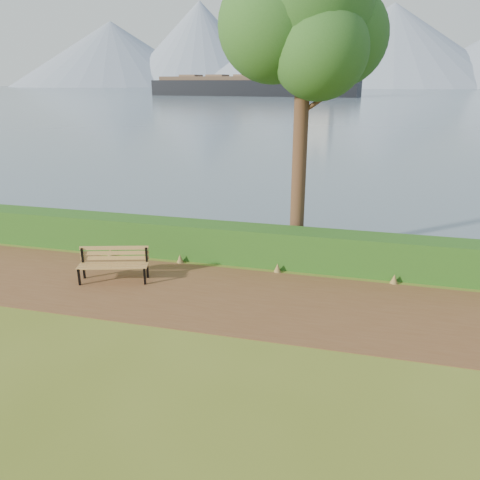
# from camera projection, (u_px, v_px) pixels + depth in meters

# --- Properties ---
(ground) EXTENTS (140.00, 140.00, 0.00)m
(ground) POSITION_uv_depth(u_px,v_px,m) (193.00, 299.00, 10.67)
(ground) COLOR #54631C
(ground) RESTS_ON ground
(path) EXTENTS (40.00, 3.40, 0.01)m
(path) POSITION_uv_depth(u_px,v_px,m) (197.00, 293.00, 10.94)
(path) COLOR brown
(path) RESTS_ON ground
(hedge) EXTENTS (32.00, 0.85, 1.00)m
(hedge) POSITION_uv_depth(u_px,v_px,m) (224.00, 242.00, 12.89)
(hedge) COLOR #1F4814
(hedge) RESTS_ON ground
(water) EXTENTS (700.00, 510.00, 0.00)m
(water) POSITION_uv_depth(u_px,v_px,m) (359.00, 90.00, 249.06)
(water) COLOR #405567
(water) RESTS_ON ground
(mountains) EXTENTS (585.00, 190.00, 70.00)m
(mountains) POSITION_uv_depth(u_px,v_px,m) (353.00, 51.00, 376.20)
(mountains) COLOR slate
(mountains) RESTS_ON ground
(bench) EXTENTS (1.76, 0.94, 0.85)m
(bench) POSITION_uv_depth(u_px,v_px,m) (114.00, 262.00, 11.54)
(bench) COLOR black
(bench) RESTS_ON ground
(tree) EXTENTS (4.09, 3.48, 8.29)m
(tree) POSITION_uv_depth(u_px,v_px,m) (305.00, 18.00, 11.34)
(tree) COLOR #321C14
(tree) RESTS_ON ground
(cargo_ship) EXTENTS (70.79, 19.41, 21.24)m
(cargo_ship) POSITION_uv_depth(u_px,v_px,m) (259.00, 86.00, 153.58)
(cargo_ship) COLOR black
(cargo_ship) RESTS_ON ground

